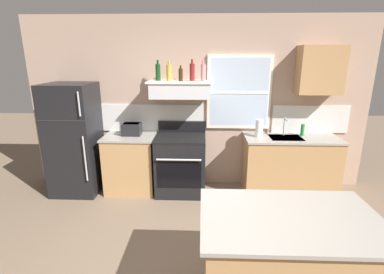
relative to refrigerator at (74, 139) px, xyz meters
The scene contains 17 objects.
back_wall 2.03m from the refrigerator, 11.29° to the left, with size 5.40×0.11×2.70m.
refrigerator is the anchor object (origin of this frame).
counter_left_of_stove 0.94m from the refrigerator, ahead, with size 0.79×0.63×0.91m.
toaster 0.90m from the refrigerator, ahead, with size 0.30×0.20×0.19m.
stove_range 1.70m from the refrigerator, ahead, with size 0.76×0.69×1.09m.
range_hood_shelf 1.82m from the refrigerator, ahead, with size 0.96×0.52×0.24m.
bottle_dark_green_wine 1.67m from the refrigerator, ahead, with size 0.07×0.07×0.30m.
bottle_champagne_gold_foil 1.80m from the refrigerator, ahead, with size 0.08×0.08×0.29m.
bottle_brown_stout 1.93m from the refrigerator, ahead, with size 0.06×0.06×0.22m.
bottle_red_label_wine 2.09m from the refrigerator, ahead, with size 0.07×0.07×0.31m.
bottle_rose_pink 2.23m from the refrigerator, ahead, with size 0.07×0.07×0.30m.
counter_right_with_sink 3.37m from the refrigerator, ahead, with size 1.43×0.63×0.91m.
sink_faucet 3.26m from the refrigerator, ahead, with size 0.03×0.17×0.28m.
paper_towel_roll 2.85m from the refrigerator, ahead, with size 0.11×0.11×0.27m, color white.
dish_soap_bottle 3.54m from the refrigerator, ahead, with size 0.06×0.06×0.18m, color #268C3F.
kitchen_island 3.46m from the refrigerator, 38.98° to the right, with size 1.40×0.90×0.91m.
upper_cabinet_right 3.85m from the refrigerator, ahead, with size 0.64×0.32×0.70m.
Camera 1 is at (0.08, -2.27, 2.11)m, focal length 26.40 mm.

